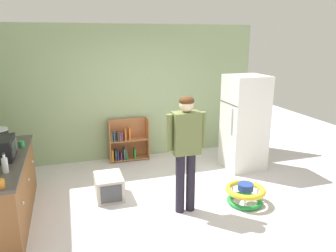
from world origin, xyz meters
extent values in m
plane|color=silver|center=(0.00, 0.00, 0.00)|extent=(12.00, 12.00, 0.00)
cube|color=#9BB383|center=(0.00, 2.33, 1.35)|extent=(5.20, 0.06, 2.70)
cube|color=brown|center=(-2.20, 0.37, 0.43)|extent=(0.60, 2.07, 0.86)
cube|color=#49433B|center=(-2.20, 0.37, 0.88)|extent=(0.64, 2.11, 0.04)
sphere|color=silver|center=(-1.89, -0.32, 0.56)|extent=(0.04, 0.04, 0.04)
sphere|color=silver|center=(-1.89, 0.37, 0.56)|extent=(0.04, 0.04, 0.04)
sphere|color=silver|center=(-1.89, 1.06, 0.56)|extent=(0.04, 0.04, 0.04)
cube|color=white|center=(1.87, 1.08, 0.89)|extent=(0.70, 0.68, 1.78)
cylinder|color=silver|center=(1.50, 0.91, 0.98)|extent=(0.02, 0.02, 0.50)
cube|color=#333333|center=(1.52, 1.08, 1.28)|extent=(0.01, 0.67, 0.01)
cube|color=#B37343|center=(-0.55, 2.11, 0.42)|extent=(0.02, 0.28, 0.85)
cube|color=#B37343|center=(0.23, 2.11, 0.42)|extent=(0.02, 0.28, 0.85)
cube|color=#B56E41|center=(-0.16, 2.24, 0.42)|extent=(0.80, 0.02, 0.85)
cube|color=#B37343|center=(-0.16, 2.11, 0.03)|extent=(0.76, 0.24, 0.02)
cube|color=#B37343|center=(-0.16, 2.11, 0.43)|extent=(0.76, 0.24, 0.02)
cube|color=orange|center=(-0.51, 2.08, 0.15)|extent=(0.03, 0.17, 0.22)
cube|color=olive|center=(-0.51, 2.08, 0.53)|extent=(0.03, 0.17, 0.17)
cube|color=#3F4446|center=(-0.44, 2.08, 0.15)|extent=(0.02, 0.17, 0.22)
cube|color=#2B58A7|center=(-0.46, 2.08, 0.53)|extent=(0.03, 0.17, 0.17)
cube|color=#235699|center=(-0.40, 2.08, 0.14)|extent=(0.02, 0.17, 0.19)
cube|color=#494335|center=(-0.38, 2.08, 0.53)|extent=(0.03, 0.17, 0.18)
cube|color=#8F2E8D|center=(-0.34, 2.08, 0.12)|extent=(0.02, 0.17, 0.17)
cube|color=#736645|center=(-0.35, 2.08, 0.53)|extent=(0.02, 0.17, 0.17)
cube|color=green|center=(-0.27, 2.08, 0.16)|extent=(0.03, 0.17, 0.23)
cube|color=#833793|center=(-0.31, 2.08, 0.53)|extent=(0.03, 0.17, 0.17)
cube|color=#933E8A|center=(-0.25, 2.08, 0.16)|extent=(0.02, 0.17, 0.25)
cube|color=orange|center=(-0.24, 2.08, 0.56)|extent=(0.02, 0.17, 0.24)
cube|color=#2C8848|center=(-0.23, 2.08, 0.12)|extent=(0.03, 0.17, 0.16)
cube|color=orange|center=(-0.15, 2.08, 0.57)|extent=(0.03, 0.17, 0.26)
cube|color=#2F873D|center=(-0.06, 2.08, 0.14)|extent=(0.03, 0.17, 0.20)
cylinder|color=#221E2C|center=(0.15, -0.14, 0.44)|extent=(0.13, 0.13, 0.89)
cylinder|color=#221E2C|center=(0.31, -0.14, 0.44)|extent=(0.13, 0.13, 0.89)
cube|color=olive|center=(0.23, -0.14, 1.18)|extent=(0.38, 0.22, 0.59)
cylinder|color=olive|center=(-0.01, -0.14, 1.21)|extent=(0.09, 0.09, 0.50)
cylinder|color=olive|center=(0.47, -0.14, 1.21)|extent=(0.09, 0.09, 0.50)
sphere|color=beige|center=(0.23, -0.14, 1.58)|extent=(0.20, 0.20, 0.20)
ellipsoid|color=#492B15|center=(0.23, -0.14, 1.63)|extent=(0.21, 0.21, 0.13)
torus|color=green|center=(1.18, -0.21, 0.04)|extent=(0.54, 0.54, 0.07)
torus|color=yellow|center=(1.18, -0.21, 0.22)|extent=(0.60, 0.60, 0.08)
cylinder|color=navy|center=(1.18, -0.21, 0.27)|extent=(0.23, 0.23, 0.10)
cylinder|color=silver|center=(1.40, -0.21, 0.13)|extent=(0.02, 0.02, 0.18)
cylinder|color=silver|center=(1.07, -0.02, 0.13)|extent=(0.02, 0.02, 0.18)
cylinder|color=silver|center=(1.07, -0.40, 0.13)|extent=(0.02, 0.02, 0.18)
cube|color=beige|center=(-0.77, 0.61, 0.18)|extent=(0.42, 0.54, 0.36)
cube|color=#424247|center=(-0.77, 0.33, 0.18)|extent=(0.32, 0.01, 0.27)
cube|color=#2D2D33|center=(-2.01, 0.32, 1.04)|extent=(0.01, 0.31, 0.20)
cube|color=#515156|center=(-2.01, 0.53, 1.04)|extent=(0.01, 0.10, 0.20)
cylinder|color=silver|center=(-2.05, -0.15, 0.99)|extent=(0.07, 0.07, 0.18)
cylinder|color=silver|center=(-2.05, -0.15, 1.10)|extent=(0.03, 0.03, 0.05)
cylinder|color=black|center=(-2.05, -0.15, 1.14)|extent=(0.04, 0.04, 0.02)
cylinder|color=#2E944C|center=(-1.98, 0.78, 0.95)|extent=(0.08, 0.08, 0.09)
cylinder|color=orange|center=(-2.03, -0.58, 0.95)|extent=(0.08, 0.08, 0.09)
cylinder|color=yellow|center=(-2.19, 0.73, 0.95)|extent=(0.08, 0.08, 0.09)
camera|label=1|loc=(-1.28, -4.13, 2.46)|focal=34.79mm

